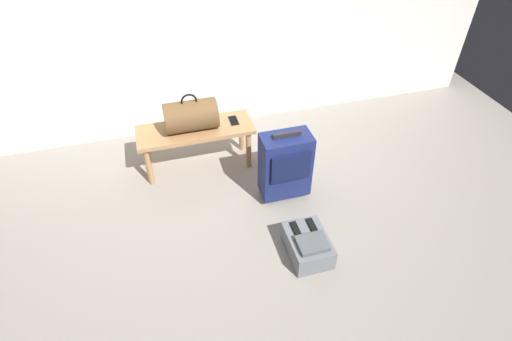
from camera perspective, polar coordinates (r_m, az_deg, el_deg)
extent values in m
plane|color=gray|center=(3.13, -2.49, -8.99)|extent=(6.60, 6.60, 0.00)
cube|color=#A87A4C|center=(3.52, -8.64, 5.72)|extent=(1.00, 0.36, 0.04)
cylinder|color=#A87A4C|center=(3.53, -15.00, 0.55)|extent=(0.05, 0.05, 0.38)
cylinder|color=#A87A4C|center=(3.60, -1.06, 3.04)|extent=(0.05, 0.05, 0.38)
cylinder|color=#A87A4C|center=(3.74, -15.30, 3.03)|extent=(0.05, 0.05, 0.38)
cylinder|color=#A87A4C|center=(3.80, -2.08, 5.34)|extent=(0.05, 0.05, 0.38)
cylinder|color=brown|center=(3.43, -9.24, 7.68)|extent=(0.44, 0.26, 0.26)
torus|color=black|center=(3.36, -9.50, 9.67)|extent=(0.14, 0.02, 0.14)
cube|color=black|center=(3.56, -3.19, 7.10)|extent=(0.07, 0.14, 0.01)
cube|color=black|center=(3.56, -3.20, 7.16)|extent=(0.06, 0.13, 0.00)
cube|color=navy|center=(3.22, 4.16, 0.82)|extent=(0.39, 0.22, 0.55)
cube|color=#11183E|center=(3.09, 4.97, 0.38)|extent=(0.32, 0.02, 0.25)
cube|color=#262628|center=(3.04, 4.43, 5.10)|extent=(0.22, 0.03, 0.04)
cylinder|color=black|center=(3.44, 1.32, -2.62)|extent=(0.02, 0.05, 0.05)
cylinder|color=black|center=(3.51, 5.64, -1.76)|extent=(0.02, 0.05, 0.05)
cube|color=slate|center=(2.97, 7.35, -10.52)|extent=(0.28, 0.38, 0.17)
cube|color=#515559|center=(2.85, 8.01, -10.22)|extent=(0.21, 0.17, 0.04)
cube|color=black|center=(2.92, 5.86, -8.67)|extent=(0.04, 0.19, 0.02)
cube|color=black|center=(2.96, 8.17, -8.12)|extent=(0.04, 0.19, 0.02)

